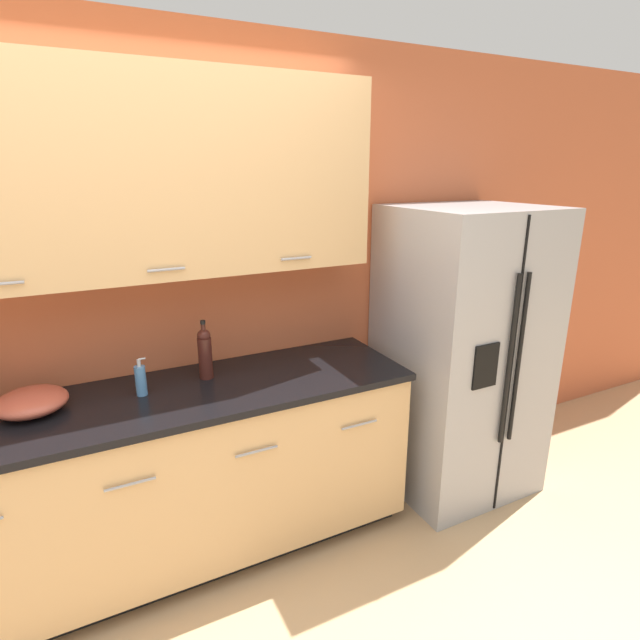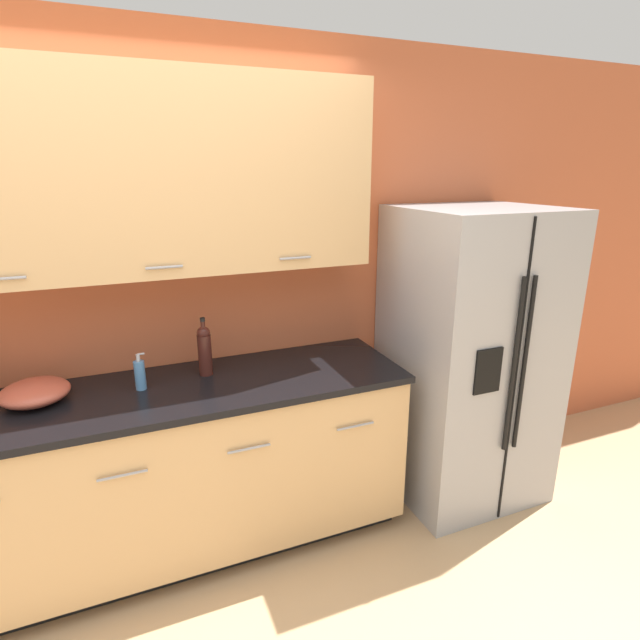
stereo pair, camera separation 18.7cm
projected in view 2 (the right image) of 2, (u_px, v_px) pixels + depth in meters
The scene contains 6 objects.
wall_back at pixel (135, 264), 2.44m from camera, with size 10.00×0.39×2.60m.
counter_unit at pixel (183, 470), 2.53m from camera, with size 2.28×0.64×0.93m.
refrigerator at pixel (468, 356), 2.96m from camera, with size 0.84×0.79×1.74m.
wine_bottle at pixel (205, 349), 2.51m from camera, with size 0.07×0.07×0.30m.
soap_dispenser at pixel (140, 375), 2.35m from camera, with size 0.05×0.05×0.18m.
mixing_bowl at pixel (35, 392), 2.23m from camera, with size 0.29×0.29×0.10m.
Camera 2 is at (-0.04, -1.33, 1.94)m, focal length 28.00 mm.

